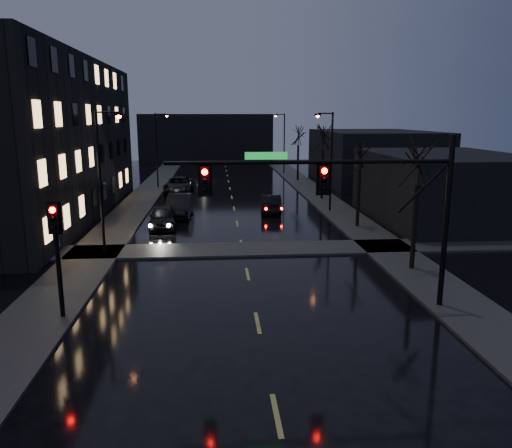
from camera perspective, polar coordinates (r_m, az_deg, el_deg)
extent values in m
cube|color=#2D2D2B|center=(45.87, -13.35, 2.33)|extent=(3.00, 140.00, 0.12)
cube|color=#2D2D2B|center=(46.42, 7.89, 2.66)|extent=(3.00, 140.00, 0.12)
cube|color=#2D2D2B|center=(29.24, -1.54, -2.91)|extent=(40.00, 3.00, 0.12)
cube|color=black|center=(42.46, -25.63, 8.77)|extent=(12.00, 30.00, 12.00)
cube|color=black|center=(39.86, 20.71, 3.96)|extent=(10.00, 14.00, 5.00)
cube|color=black|center=(60.75, 13.24, 7.49)|extent=(12.00, 18.00, 6.00)
cube|color=black|center=(87.77, -5.67, 9.78)|extent=(22.00, 10.00, 8.00)
cylinder|color=black|center=(21.20, 20.88, -0.02)|extent=(0.22, 0.22, 7.00)
cylinder|color=black|center=(19.10, 6.28, 7.04)|extent=(11.00, 0.16, 0.16)
cylinder|color=black|center=(20.53, 18.67, 4.03)|extent=(2.05, 0.10, 2.05)
cube|color=#0C591E|center=(18.83, 1.16, 7.80)|extent=(1.60, 0.04, 0.28)
cube|color=black|center=(18.83, -5.85, 4.99)|extent=(0.35, 0.28, 1.05)
sphere|color=#FF0705|center=(18.64, -5.89, 5.94)|extent=(0.22, 0.22, 0.22)
cube|color=black|center=(19.27, 7.70, 5.11)|extent=(0.35, 0.28, 1.05)
sphere|color=#FF0705|center=(19.07, 7.83, 6.03)|extent=(0.22, 0.22, 0.22)
cylinder|color=black|center=(20.38, -21.64, -4.32)|extent=(0.18, 0.18, 4.40)
cube|color=black|center=(19.97, -22.04, 0.64)|extent=(0.35, 0.28, 1.05)
sphere|color=#FF0705|center=(19.76, -22.26, 1.49)|extent=(0.22, 0.22, 0.22)
cylinder|color=black|center=(26.25, 17.64, -0.45)|extent=(0.24, 0.24, 4.40)
cylinder|color=black|center=(35.55, 11.61, 2.87)|extent=(0.24, 0.24, 4.12)
cylinder|color=black|center=(47.05, 7.59, 5.60)|extent=(0.24, 0.24, 4.68)
cylinder|color=black|center=(60.75, 4.81, 6.96)|extent=(0.24, 0.24, 4.29)
cylinder|color=black|center=(28.63, -17.36, 4.26)|extent=(0.16, 0.16, 8.00)
cylinder|color=black|center=(28.26, -16.65, 12.14)|extent=(1.20, 0.10, 0.10)
cube|color=black|center=(28.15, -15.42, 12.01)|extent=(0.50, 0.25, 0.15)
sphere|color=orange|center=(28.15, -15.41, 11.81)|extent=(0.28, 0.28, 0.28)
cylinder|color=black|center=(55.17, -11.28, 8.17)|extent=(0.16, 0.16, 8.00)
cylinder|color=black|center=(54.98, -10.82, 12.25)|extent=(1.20, 0.10, 0.10)
cube|color=black|center=(54.92, -10.18, 12.17)|extent=(0.50, 0.25, 0.15)
sphere|color=orange|center=(54.92, -10.18, 12.06)|extent=(0.28, 0.28, 0.28)
cylinder|color=black|center=(40.92, 8.59, 6.92)|extent=(0.16, 0.16, 8.00)
cylinder|color=black|center=(40.62, 7.93, 12.41)|extent=(1.20, 0.10, 0.10)
cube|color=black|center=(40.50, 7.07, 12.30)|extent=(0.50, 0.25, 0.15)
sphere|color=orange|center=(40.50, 7.07, 12.16)|extent=(0.28, 0.28, 0.28)
cylinder|color=black|center=(68.41, 3.24, 9.13)|extent=(0.16, 0.16, 8.00)
cylinder|color=black|center=(68.24, 2.77, 12.41)|extent=(1.20, 0.10, 0.10)
cube|color=black|center=(68.16, 2.26, 12.33)|extent=(0.50, 0.25, 0.15)
sphere|color=orange|center=(68.16, 2.26, 12.24)|extent=(0.28, 0.28, 0.28)
imported|color=black|center=(35.51, -10.61, 0.78)|extent=(2.14, 4.67, 1.55)
imported|color=black|center=(39.46, -8.74, 2.12)|extent=(2.03, 5.29, 1.72)
imported|color=black|center=(51.79, -8.82, 4.45)|extent=(2.91, 5.89, 1.61)
imported|color=black|center=(64.21, -5.99, 5.89)|extent=(2.08, 4.60, 1.31)
imported|color=black|center=(40.60, 1.69, 2.37)|extent=(1.87, 4.58, 1.48)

